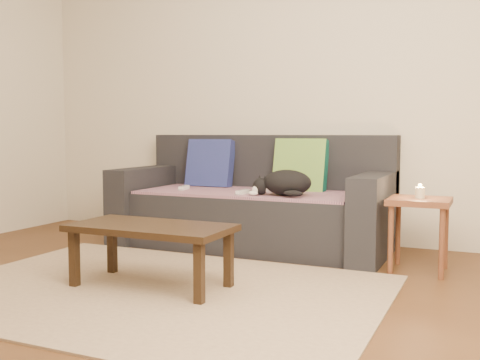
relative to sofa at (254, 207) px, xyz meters
The scene contains 13 objects.
ground 1.60m from the sofa, 90.00° to the right, with size 4.50×4.50×0.00m, color brown.
back_wall 1.08m from the sofa, 90.00° to the left, with size 4.50×0.04×2.60m, color beige.
sofa is the anchor object (origin of this frame).
throw_blanket 0.15m from the sofa, 90.00° to the right, with size 1.66×0.74×0.02m, color #402647.
cushion_navy 0.59m from the sofa, 160.37° to the left, with size 0.40×0.10×0.40m, color navy.
cushion_green 0.49m from the sofa, 27.26° to the left, with size 0.41×0.10×0.41m, color #0E594B.
cat 0.49m from the sofa, 37.03° to the right, with size 0.48×0.38×0.19m.
wii_remote_a 0.57m from the sofa, 159.71° to the right, with size 0.15×0.04×0.03m, color white.
wii_remote_b 0.33m from the sofa, 82.75° to the right, with size 0.15×0.04×0.03m, color white.
side_table 1.33m from the sofa, 14.34° to the right, with size 0.38×0.38×0.47m.
candle 1.34m from the sofa, 14.34° to the right, with size 0.06×0.06×0.09m.
rug 1.45m from the sofa, 90.00° to the right, with size 2.50×1.80×0.01m, color tan.
coffee_table 1.37m from the sofa, 92.41° to the right, with size 0.92×0.46×0.37m.
Camera 1 is at (1.70, -2.45, 0.89)m, focal length 42.00 mm.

